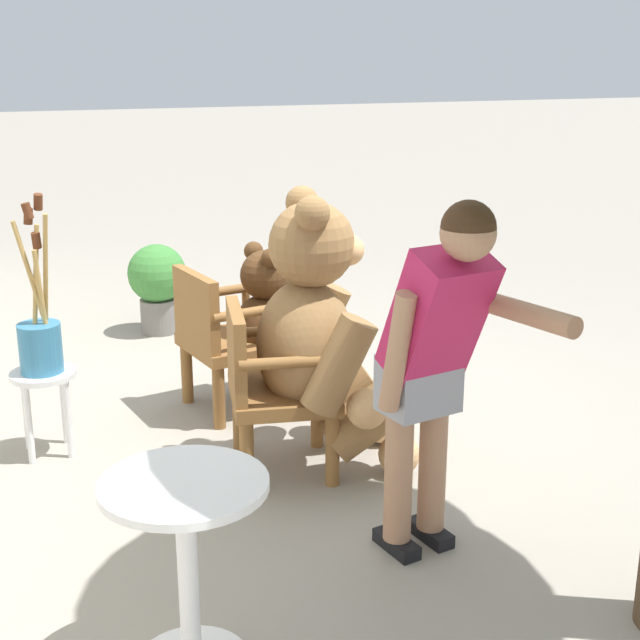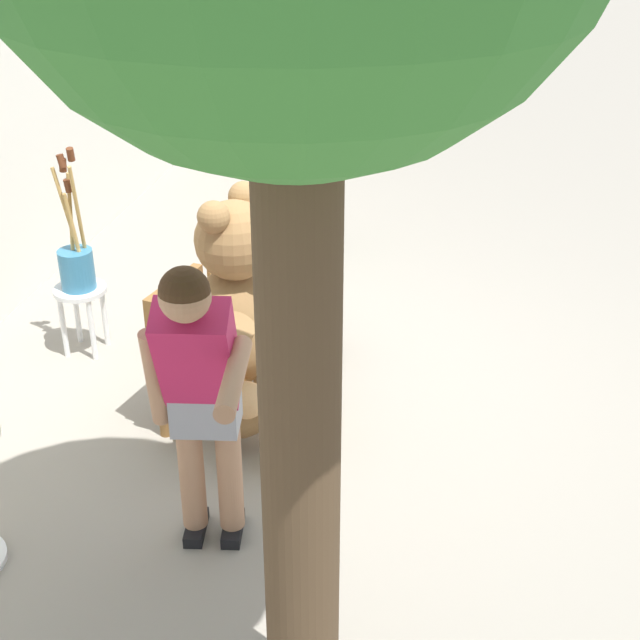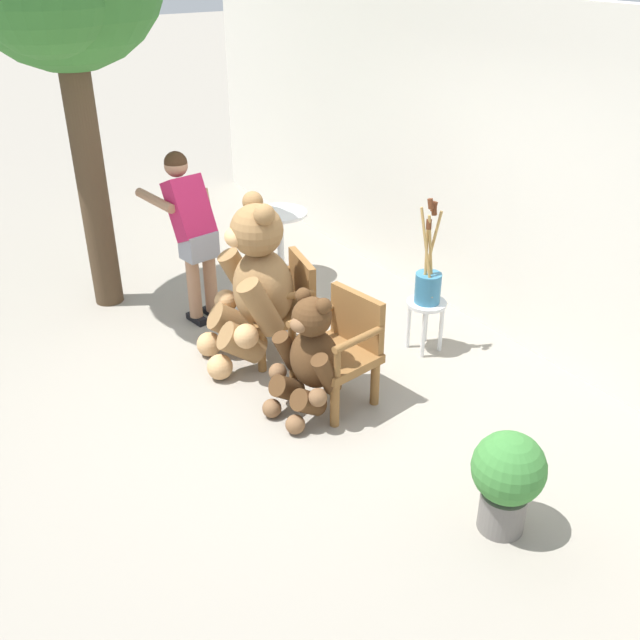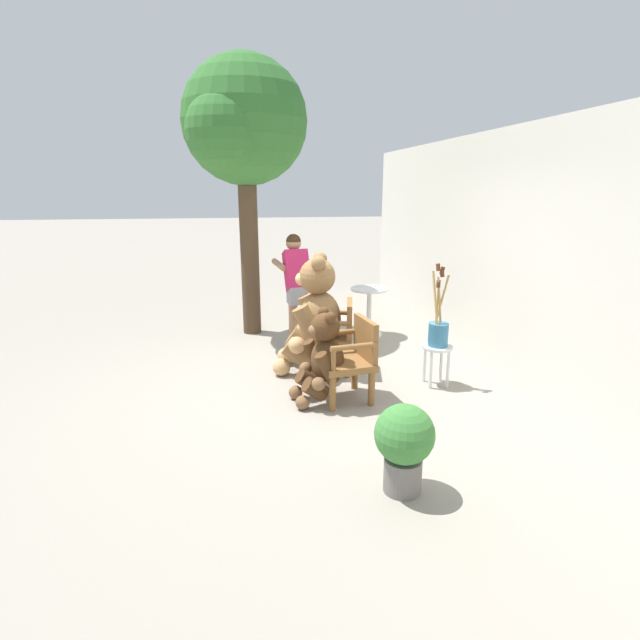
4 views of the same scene
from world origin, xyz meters
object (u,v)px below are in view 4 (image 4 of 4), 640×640
(white_stool, at_px, (437,355))
(teddy_bear_large, at_px, (314,315))
(brush_bucket, at_px, (438,329))
(potted_plant, at_px, (404,442))
(round_side_table, at_px, (369,306))
(wooden_chair_right, at_px, (350,357))
(wooden_chair_left, at_px, (335,334))
(patio_tree, at_px, (242,126))
(teddy_bear_small, at_px, (323,357))
(person_visitor, at_px, (297,281))

(white_stool, bearing_deg, teddy_bear_large, -116.61)
(brush_bucket, height_order, potted_plant, brush_bucket)
(round_side_table, relative_size, potted_plant, 1.06)
(wooden_chair_right, height_order, round_side_table, wooden_chair_right)
(wooden_chair_right, xyz_separation_m, round_side_table, (-2.22, 0.76, -0.01))
(brush_bucket, bearing_deg, white_stool, 90.98)
(teddy_bear_large, relative_size, potted_plant, 2.10)
(wooden_chair_left, bearing_deg, patio_tree, -149.69)
(wooden_chair_right, height_order, teddy_bear_small, teddy_bear_small)
(wooden_chair_right, bearing_deg, person_visitor, -169.64)
(person_visitor, xyz_separation_m, round_side_table, (-0.34, 1.11, -0.47))
(wooden_chair_right, relative_size, brush_bucket, 0.93)
(wooden_chair_left, bearing_deg, wooden_chair_right, 0.04)
(teddy_bear_large, distance_m, white_stool, 1.49)
(person_visitor, height_order, patio_tree, patio_tree)
(wooden_chair_right, bearing_deg, teddy_bear_large, -163.77)
(round_side_table, height_order, patio_tree, patio_tree)
(person_visitor, relative_size, round_side_table, 2.14)
(teddy_bear_large, height_order, person_visitor, person_visitor)
(round_side_table, bearing_deg, patio_tree, -101.15)
(teddy_bear_small, relative_size, white_stool, 2.14)
(teddy_bear_small, bearing_deg, potted_plant, 11.31)
(wooden_chair_right, xyz_separation_m, teddy_bear_large, (-0.88, -0.26, 0.24))
(person_visitor, distance_m, patio_tree, 2.26)
(wooden_chair_left, relative_size, teddy_bear_small, 0.87)
(wooden_chair_left, bearing_deg, white_stool, 59.24)
(brush_bucket, xyz_separation_m, round_side_table, (-1.99, -0.27, -0.20))
(wooden_chair_right, bearing_deg, white_stool, 102.39)
(teddy_bear_large, bearing_deg, person_visitor, -174.98)
(wooden_chair_left, distance_m, white_stool, 1.22)
(wooden_chair_left, distance_m, brush_bucket, 1.23)
(person_visitor, bearing_deg, teddy_bear_small, 1.53)
(wooden_chair_right, bearing_deg, round_side_table, 160.99)
(patio_tree, bearing_deg, person_visitor, 43.91)
(teddy_bear_large, height_order, patio_tree, patio_tree)
(patio_tree, bearing_deg, potted_plant, 13.81)
(wooden_chair_left, bearing_deg, round_side_table, 150.81)
(white_stool, distance_m, potted_plant, 2.15)
(wooden_chair_left, xyz_separation_m, white_stool, (0.62, 1.04, -0.11))
(person_visitor, bearing_deg, teddy_bear_large, 5.02)
(brush_bucket, height_order, patio_tree, patio_tree)
(wooden_chair_right, distance_m, round_side_table, 2.35)
(teddy_bear_large, relative_size, round_side_table, 1.98)
(white_stool, distance_m, round_side_table, 2.01)
(brush_bucket, bearing_deg, potted_plant, -27.69)
(wooden_chair_left, xyz_separation_m, brush_bucket, (0.62, 1.04, 0.19))
(round_side_table, distance_m, patio_tree, 3.09)
(teddy_bear_small, xyz_separation_m, brush_bucket, (-0.25, 1.33, 0.17))
(wooden_chair_left, height_order, brush_bucket, brush_bucket)
(teddy_bear_small, distance_m, white_stool, 1.36)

